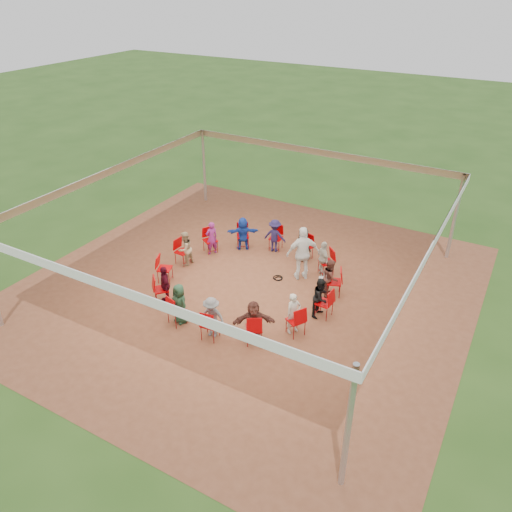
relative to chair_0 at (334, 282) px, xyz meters
The scene contains 33 objects.
ground 2.67m from the chair_0, 158.93° to the right, with size 80.00×80.00×0.00m, color #274917.
dirt_patch 2.67m from the chair_0, 158.93° to the right, with size 13.00×13.00×0.00m, color brown.
tent 3.26m from the chair_0, 158.93° to the right, with size 10.33×10.33×3.00m.
chair_0 is the anchor object (origin of this frame).
chair_1 1.17m from the chair_0, 123.93° to the left, with size 0.42×0.44×0.90m, color #B60003, non-canonical shape.
chair_2 2.28m from the chair_0, 136.78° to the left, with size 0.42×0.44×0.90m, color #B60003, non-canonical shape.
chair_3 3.28m from the chair_0, 149.64° to the left, with size 0.42×0.44×0.90m, color #B60003, non-canonical shape.
chair_4 4.12m from the chair_0, 162.50° to the left, with size 0.42×0.44×0.90m, color #B60003, non-canonical shape.
chair_5 4.74m from the chair_0, behind, with size 0.42×0.44×0.90m, color #B60003, non-canonical shape.
chair_6 5.13m from the chair_0, behind, with size 0.42×0.44×0.90m, color #B60003, non-canonical shape.
chair_7 5.27m from the chair_0, 158.93° to the right, with size 0.42×0.44×0.90m, color #B60003, non-canonical shape.
chair_8 5.13m from the chair_0, 146.07° to the right, with size 0.42×0.44×0.90m, color #B60003, non-canonical shape.
chair_9 4.74m from the chair_0, 133.22° to the right, with size 0.42×0.44×0.90m, color #B60003, non-canonical shape.
chair_10 4.12m from the chair_0, 120.36° to the right, with size 0.42×0.44×0.90m, color #B60003, non-canonical shape.
chair_11 3.28m from the chair_0, 107.50° to the right, with size 0.42×0.44×0.90m, color #B60003, non-canonical shape.
chair_12 2.28m from the chair_0, 94.64° to the right, with size 0.42×0.44×0.90m, color #B60003, non-canonical shape.
chair_13 1.17m from the chair_0, 81.79° to the right, with size 0.42×0.44×0.90m, color #B60003, non-canonical shape.
person_seated_0 0.19m from the chair_0, 158.93° to the right, with size 0.58×0.33×1.19m, color #552B23.
person_seated_1 1.16m from the chair_0, 129.76° to the left, with size 0.70×0.36×1.19m, color beige.
person_seated_2 2.24m from the chair_0, 139.56° to the left, with size 0.58×0.33×1.19m, color black.
person_seated_3 3.21m from the chair_0, 151.32° to the left, with size 0.77×0.38×1.19m, color #1D173C.
person_seated_4 4.03m from the chair_0, 163.56° to the left, with size 1.11×0.41×1.19m, color #183AA3.
person_seated_5 4.64m from the chair_0, behind, with size 0.44×0.29×1.19m, color #7F1E69.
person_seated_6 5.02m from the chair_0, behind, with size 0.58×0.33×1.19m, color tan.
person_seated_7 5.02m from the chair_0, 146.38° to the right, with size 0.70×0.36×1.19m, color #430916.
person_seated_8 4.64m from the chair_0, 133.86° to the right, with size 0.58×0.33×1.19m, color #21432A.
person_seated_9 4.03m from the chair_0, 121.42° to the right, with size 0.77×0.38×1.19m, color slate.
person_seated_10 3.21m from the chair_0, 109.18° to the right, with size 1.11×0.41×1.19m, color #552B23.
person_seated_11 2.24m from the chair_0, 97.42° to the right, with size 0.44×0.29×1.19m, color beige.
person_seated_12 1.16m from the chair_0, 87.62° to the right, with size 0.58×0.33×1.19m, color black.
standing_person 1.37m from the chair_0, 162.33° to the left, with size 1.05×0.54×1.79m, color white.
cable_coil 1.92m from the chair_0, behind, with size 0.35×0.35×0.03m.
laptop 0.30m from the chair_0, 158.93° to the right, with size 0.38×0.42×0.24m.
Camera 1 is at (6.61, -11.16, 8.54)m, focal length 35.00 mm.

